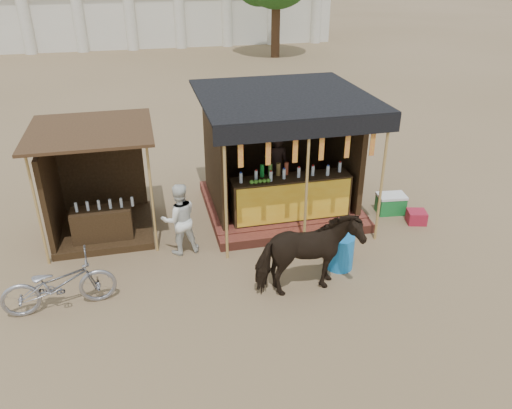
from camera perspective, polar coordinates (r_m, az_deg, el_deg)
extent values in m
plane|color=#846B4C|center=(8.93, 2.42, -10.87)|extent=(120.00, 120.00, 0.00)
cube|color=brown|center=(11.97, 2.55, 0.27)|extent=(3.40, 2.80, 0.22)
cube|color=brown|center=(10.68, 4.80, -3.40)|extent=(3.40, 0.35, 0.20)
cube|color=#372414|center=(10.90, 3.96, 0.85)|extent=(2.60, 0.55, 0.95)
cube|color=gold|center=(10.66, 4.41, 0.19)|extent=(2.50, 0.02, 0.88)
cube|color=#372414|center=(12.57, 1.12, 8.33)|extent=(3.00, 0.12, 2.50)
cube|color=#372414|center=(11.13, -4.80, 5.74)|extent=(0.12, 2.50, 2.50)
cube|color=#372414|center=(11.91, 9.70, 6.88)|extent=(0.12, 2.50, 2.50)
cube|color=black|center=(10.86, 3.13, 12.36)|extent=(3.60, 3.60, 0.06)
cube|color=black|center=(9.29, 6.20, 8.55)|extent=(3.60, 0.06, 0.36)
cylinder|color=tan|center=(9.38, -3.50, 0.98)|extent=(0.06, 0.06, 2.75)
cylinder|color=tan|center=(9.75, 5.80, 1.93)|extent=(0.06, 0.06, 2.75)
cylinder|color=tan|center=(10.36, 14.22, 2.74)|extent=(0.06, 0.06, 2.75)
cube|color=red|center=(9.11, -1.77, 5.85)|extent=(0.10, 0.02, 0.55)
cube|color=red|center=(9.22, 1.41, 6.12)|extent=(0.10, 0.02, 0.55)
cube|color=red|center=(9.36, 4.51, 6.36)|extent=(0.10, 0.02, 0.55)
cube|color=red|center=(9.52, 7.52, 6.58)|extent=(0.10, 0.02, 0.55)
cube|color=red|center=(9.71, 10.41, 6.77)|extent=(0.10, 0.02, 0.55)
cube|color=red|center=(9.92, 13.20, 6.94)|extent=(0.10, 0.02, 0.55)
imported|color=black|center=(11.68, 2.33, 4.40)|extent=(0.60, 0.42, 1.57)
cube|color=#372414|center=(11.39, -16.80, -2.64)|extent=(2.00, 2.00, 0.15)
cube|color=#372414|center=(11.83, -17.29, 3.70)|extent=(1.90, 0.10, 2.10)
cube|color=#372414|center=(11.09, -22.34, 1.27)|extent=(0.10, 1.90, 2.10)
cube|color=#472D19|center=(10.41, -18.47, 8.07)|extent=(2.40, 2.40, 0.06)
cylinder|color=tan|center=(10.12, -23.70, -0.65)|extent=(0.05, 0.05, 2.35)
cylinder|color=tan|center=(9.91, -11.79, 0.61)|extent=(0.05, 0.05, 2.35)
cube|color=#372414|center=(10.80, -17.11, -2.41)|extent=(1.20, 0.50, 0.80)
imported|color=black|center=(8.74, 5.96, -5.84)|extent=(1.87, 0.98, 1.53)
imported|color=gray|center=(9.11, -21.63, -8.43)|extent=(1.93, 0.86, 0.98)
imported|color=white|center=(9.98, -8.74, -1.66)|extent=(0.80, 0.66, 1.50)
cylinder|color=blue|center=(9.73, 9.58, -5.38)|extent=(0.62, 0.62, 0.67)
cube|color=maroon|center=(11.80, 17.86, -1.35)|extent=(0.49, 0.47, 0.29)
cube|color=#1A7831|center=(12.05, 15.13, -0.03)|extent=(0.66, 0.48, 0.40)
cube|color=white|center=(11.95, 15.26, 0.95)|extent=(0.68, 0.51, 0.06)
cylinder|color=silver|center=(33.92, -24.84, 18.38)|extent=(0.70, 0.70, 3.60)
cylinder|color=silver|center=(33.52, -19.57, 19.17)|extent=(0.70, 0.70, 3.60)
cylinder|color=silver|center=(33.38, -14.17, 19.82)|extent=(0.70, 0.70, 3.60)
cylinder|color=silver|center=(33.52, -8.72, 20.31)|extent=(0.70, 0.70, 3.60)
cylinder|color=silver|center=(33.92, -3.34, 20.63)|extent=(0.70, 0.70, 3.60)
cylinder|color=silver|center=(34.57, 1.90, 20.78)|extent=(0.70, 0.70, 3.60)
cylinder|color=silver|center=(35.47, 6.91, 20.77)|extent=(0.70, 0.70, 3.60)
cylinder|color=#382314|center=(30.07, 2.27, 20.24)|extent=(0.50, 0.50, 4.00)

